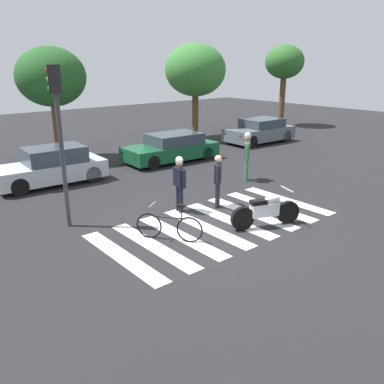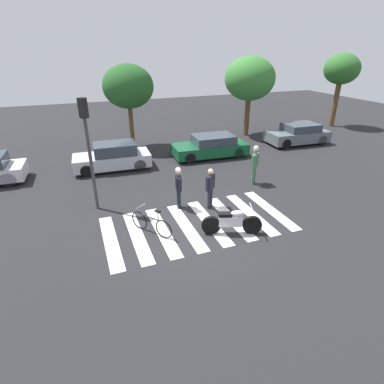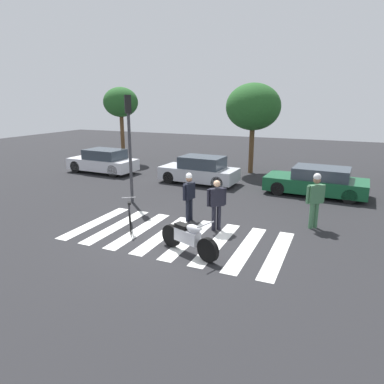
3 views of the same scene
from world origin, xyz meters
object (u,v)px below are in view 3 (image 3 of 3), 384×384
Objects in this scene: officer_by_motorcycle at (189,194)px; car_white_van at (103,161)px; leaning_bicycle at (130,217)px; pedestrian_bystander at (315,196)px; car_silver_sedan at (200,171)px; car_green_compact at (317,182)px; police_motorcycle at (188,238)px; traffic_light_pole at (129,132)px; officer_on_foot at (217,202)px.

officer_by_motorcycle is 9.76m from car_white_van.
leaning_bicycle is 6.16m from pedestrian_bystander.
car_silver_sedan is (-1.84, 5.40, -0.34)m from officer_by_motorcycle.
car_white_van is 11.83m from car_green_compact.
police_motorcycle is 0.49× the size of car_white_van.
car_green_compact is at bearing 32.07° from traffic_light_pole.
car_white_van is at bearing 137.63° from traffic_light_pole.
pedestrian_bystander is (4.08, 1.02, 0.10)m from officer_by_motorcycle.
pedestrian_bystander is at bearing -20.65° from car_white_van.
pedestrian_bystander is at bearing 24.08° from leaning_bicycle.
car_white_van is 0.93× the size of car_green_compact.
leaning_bicycle is 0.87× the size of officer_on_foot.
police_motorcycle reaches higher than leaning_bicycle.
officer_by_motorcycle is 0.42× the size of car_white_van.
leaning_bicycle is at bearing -127.54° from car_green_compact.
car_white_van is at bearing 178.37° from car_silver_sedan.
traffic_light_pole is at bearing -106.45° from car_silver_sedan.
officer_on_foot is at bearing -20.54° from officer_by_motorcycle.
car_silver_sedan is (6.17, -0.18, -0.00)m from car_white_van.
police_motorcycle is 0.45× the size of car_green_compact.
car_green_compact reaches higher than leaning_bicycle.
leaning_bicycle is at bearing -47.29° from car_white_van.
leaning_bicycle is 3.95m from traffic_light_pole.
leaning_bicycle is at bearing -87.18° from car_silver_sedan.
traffic_light_pole reaches higher than police_motorcycle.
car_green_compact is at bearing 0.44° from car_silver_sedan.
car_silver_sedan is at bearing -1.63° from car_white_van.
police_motorcycle is 1.16× the size of officer_by_motorcycle.
officer_by_motorcycle is 6.66m from car_green_compact.
officer_by_motorcycle is at bearing 44.59° from leaning_bicycle.
police_motorcycle is at bearing -66.16° from officer_by_motorcycle.
officer_on_foot reaches higher than car_green_compact.
police_motorcycle is 2.77m from leaning_bicycle.
officer_by_motorcycle is at bearing -71.21° from car_silver_sedan.
pedestrian_bystander is at bearing -36.50° from car_silver_sedan.
officer_on_foot is (2.67, 1.04, 0.58)m from leaning_bicycle.
car_green_compact is at bearing 70.98° from police_motorcycle.
leaning_bicycle is at bearing 159.02° from police_motorcycle.
car_silver_sedan is 0.93× the size of traffic_light_pole.
traffic_light_pole is (4.90, -4.47, 2.25)m from car_white_van.
police_motorcycle is 1.07× the size of pedestrian_bystander.
officer_by_motorcycle is at bearing -34.84° from car_white_van.
car_white_van is at bearing 159.35° from pedestrian_bystander.
officer_on_foot is at bearing 87.61° from police_motorcycle.
car_green_compact is at bearing 93.42° from pedestrian_bystander.
officer_on_foot is (0.08, 2.03, 0.49)m from police_motorcycle.
pedestrian_bystander reaches higher than car_green_compact.
traffic_light_pole is at bearing 160.45° from officer_by_motorcycle.
traffic_light_pole is (-1.27, -4.30, 2.25)m from car_silver_sedan.
traffic_light_pole is at bearing 121.94° from leaning_bicycle.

